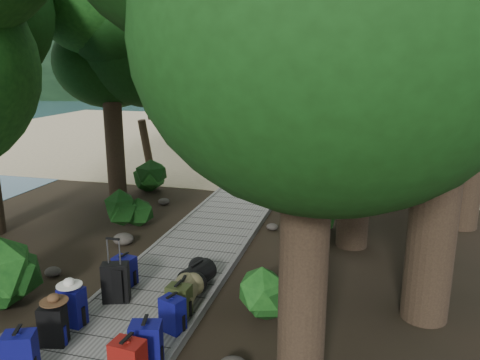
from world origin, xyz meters
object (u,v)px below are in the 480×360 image
(backpack_left_c, at_px, (72,304))
(backpack_right_c, at_px, (172,313))
(backpack_left_a, at_px, (20,354))
(backpack_right_b, at_px, (146,344))
(backpack_right_d, at_px, (179,299))
(duffel_right_khaki, at_px, (183,293))
(duffel_right_black, at_px, (197,275))
(backpack_left_b, at_px, (53,324))
(lone_suitcase_on_sand, at_px, (276,163))
(suitcase_on_boardwalk, at_px, (116,282))
(backpack_left_d, at_px, (125,269))
(sun_lounger, at_px, (348,156))
(kayak, at_px, (197,152))

(backpack_left_c, height_order, backpack_right_c, backpack_left_c)
(backpack_left_a, xyz_separation_m, backpack_left_c, (-0.13, 1.30, -0.02))
(backpack_left_a, bearing_deg, backpack_right_b, 1.93)
(backpack_right_d, relative_size, duffel_right_khaki, 0.86)
(backpack_left_a, relative_size, backpack_right_b, 1.00)
(duffel_right_black, bearing_deg, backpack_right_b, -70.84)
(backpack_left_b, height_order, lone_suitcase_on_sand, backpack_left_b)
(backpack_right_d, distance_m, duffel_right_khaki, 0.31)
(duffel_right_khaki, height_order, suitcase_on_boardwalk, suitcase_on_boardwalk)
(backpack_right_d, xyz_separation_m, duffel_right_khaki, (-0.05, 0.30, -0.06))
(backpack_right_c, height_order, duffel_right_khaki, backpack_right_c)
(backpack_left_b, bearing_deg, duffel_right_khaki, 34.83)
(backpack_left_d, relative_size, backpack_right_b, 0.80)
(backpack_left_b, bearing_deg, lone_suitcase_on_sand, 72.64)
(backpack_left_b, relative_size, backpack_left_c, 0.97)
(backpack_left_b, relative_size, suitcase_on_boardwalk, 0.96)
(backpack_left_b, xyz_separation_m, backpack_right_b, (1.53, -0.16, 0.04))
(backpack_right_d, distance_m, sun_lounger, 12.98)
(backpack_left_a, bearing_deg, duffel_right_khaki, 39.38)
(backpack_left_c, relative_size, backpack_left_d, 1.16)
(backpack_left_b, distance_m, backpack_right_b, 1.54)
(kayak, bearing_deg, sun_lounger, -12.47)
(backpack_left_c, height_order, duffel_right_black, backpack_left_c)
(backpack_left_b, bearing_deg, suitcase_on_boardwalk, 67.41)
(duffel_right_black, xyz_separation_m, kayak, (-4.35, 11.98, -0.14))
(duffel_right_khaki, height_order, sun_lounger, sun_lounger)
(kayak, height_order, sun_lounger, sun_lounger)
(backpack_left_b, distance_m, backpack_left_c, 0.53)
(duffel_right_black, bearing_deg, backpack_left_d, -152.85)
(backpack_right_d, distance_m, suitcase_on_boardwalk, 1.21)
(backpack_left_b, relative_size, duffel_right_black, 0.99)
(backpack_left_b, relative_size, backpack_right_b, 0.90)
(backpack_right_c, xyz_separation_m, duffel_right_khaki, (-0.13, 0.75, -0.08))
(backpack_left_d, xyz_separation_m, kayak, (-3.06, 12.25, -0.23))
(backpack_left_a, xyz_separation_m, duffel_right_khaki, (1.29, 2.29, -0.14))
(backpack_right_c, bearing_deg, duffel_right_black, 115.14)
(backpack_left_c, bearing_deg, kayak, 106.46)
(backpack_left_d, relative_size, backpack_right_d, 1.04)
(backpack_left_b, bearing_deg, sun_lounger, 62.96)
(suitcase_on_boardwalk, relative_size, lone_suitcase_on_sand, 1.09)
(duffel_right_khaki, height_order, kayak, duffel_right_khaki)
(backpack_right_b, bearing_deg, backpack_right_d, 79.40)
(lone_suitcase_on_sand, bearing_deg, backpack_left_c, -103.07)
(backpack_left_d, xyz_separation_m, duffel_right_khaki, (1.31, -0.45, -0.07))
(backpack_left_a, bearing_deg, backpack_left_b, 75.70)
(duffel_right_black, height_order, kayak, duffel_right_black)
(backpack_left_c, distance_m, kayak, 14.00)
(backpack_left_c, bearing_deg, sun_lounger, 79.24)
(backpack_right_d, height_order, sun_lounger, backpack_right_d)
(backpack_left_b, bearing_deg, backpack_right_c, 14.12)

